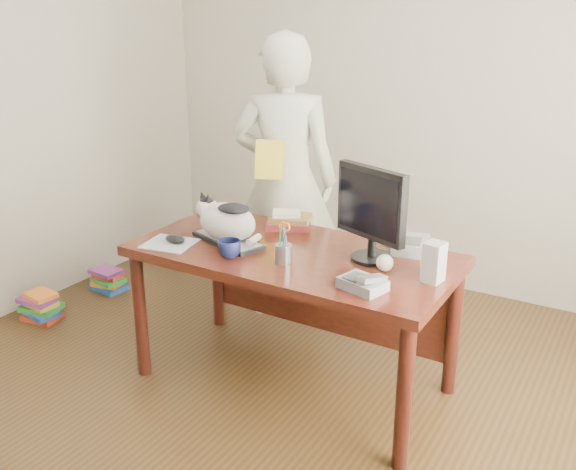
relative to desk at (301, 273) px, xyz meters
The scene contains 18 objects.
room 1.01m from the desk, 90.00° to the right, with size 4.50×4.50×4.50m.
desk is the anchor object (origin of this frame).
keyboard 0.41m from the desk, 157.73° to the right, with size 0.45×0.28×0.03m.
cat 0.47m from the desk, 158.77° to the right, with size 0.41×0.29×0.24m.
monitor 0.55m from the desk, ahead, with size 0.39×0.25×0.45m.
pen_cup 0.31m from the desk, 80.89° to the right, with size 0.10×0.10×0.21m.
mousepad 0.69m from the desk, 151.77° to the right, with size 0.28×0.26×0.01m.
mouse 0.67m from the desk, 152.49° to the right, with size 0.12×0.09×0.04m.
coffee_mug 0.42m from the desk, 125.91° to the right, with size 0.11×0.11×0.09m, color black.
phone 0.61m from the desk, 32.95° to the right, with size 0.22×0.18×0.09m.
speaker 0.76m from the desk, ahead, with size 0.09×0.10×0.18m.
baseball 0.53m from the desk, ahead, with size 0.08×0.08×0.08m.
book_stack 0.35m from the desk, 132.53° to the left, with size 0.29×0.26×0.09m.
calculator 0.57m from the desk, 24.34° to the left, with size 0.21×0.25×0.07m.
person 0.83m from the desk, 127.12° to the left, with size 0.65×0.42×1.77m, color white.
held_book 0.79m from the desk, 136.13° to the left, with size 0.19×0.15×0.23m.
book_pile_a 1.85m from the desk, behind, with size 0.27×0.22×0.18m.
book_pile_b 1.82m from the desk, behind, with size 0.26×0.20×0.15m.
Camera 1 is at (1.50, -1.96, 1.90)m, focal length 40.00 mm.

